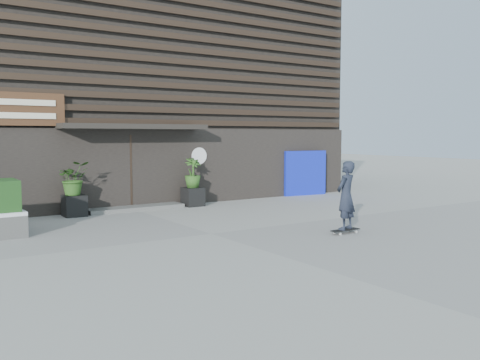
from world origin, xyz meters
TOP-DOWN VIEW (x-y plane):
  - ground at (0.00, 0.00)m, footprint 80.00×80.00m
  - entrance_step at (0.00, 4.60)m, footprint 3.00×0.80m
  - planter_pot_left at (-1.90, 4.40)m, footprint 0.60×0.60m
  - bamboo_left at (-1.90, 4.40)m, footprint 0.86×0.75m
  - planter_pot_right at (1.90, 4.40)m, footprint 0.60×0.60m
  - bamboo_right at (1.90, 4.40)m, footprint 0.54×0.54m
  - blue_tarp at (6.93, 4.70)m, footprint 1.81×0.34m
  - building at (-0.00, 9.96)m, footprint 18.00×11.00m
  - skateboarder at (2.64, -1.70)m, footprint 0.78×0.54m

SIDE VIEW (x-z plane):
  - ground at x=0.00m, z-range 0.00..0.00m
  - entrance_step at x=0.00m, z-range 0.00..0.12m
  - planter_pot_left at x=-1.90m, z-range 0.00..0.60m
  - planter_pot_right at x=1.90m, z-range 0.00..0.60m
  - blue_tarp at x=6.93m, z-range 0.00..1.70m
  - skateboarder at x=2.64m, z-range 0.04..1.73m
  - bamboo_left at x=-1.90m, z-range 0.60..1.56m
  - bamboo_right at x=1.90m, z-range 0.60..1.56m
  - building at x=0.00m, z-range -0.01..7.99m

